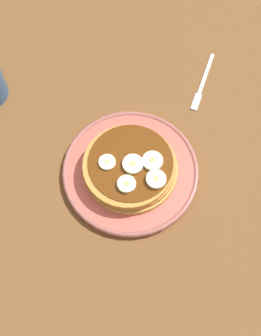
{
  "coord_description": "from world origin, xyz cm",
  "views": [
    {
      "loc": [
        19.18,
        24.09,
        71.33
      ],
      "look_at": [
        0.0,
        0.0,
        2.13
      ],
      "focal_mm": 49.23,
      "sensor_mm": 36.0,
      "label": 1
    }
  ],
  "objects_px": {
    "banana_slice_4": "(152,161)",
    "fork": "(202,84)",
    "banana_slice_3": "(127,184)",
    "banana_slice_2": "(156,179)",
    "pancake_stack": "(130,168)",
    "banana_slice_1": "(107,162)",
    "plate": "(131,171)",
    "banana_slice_0": "(132,165)"
  },
  "relations": [
    {
      "from": "pancake_stack",
      "to": "banana_slice_2",
      "type": "bearing_deg",
      "value": 106.89
    },
    {
      "from": "banana_slice_0",
      "to": "banana_slice_1",
      "type": "distance_m",
      "value": 0.04
    },
    {
      "from": "plate",
      "to": "banana_slice_3",
      "type": "distance_m",
      "value": 0.06
    },
    {
      "from": "plate",
      "to": "banana_slice_0",
      "type": "bearing_deg",
      "value": 71.18
    },
    {
      "from": "pancake_stack",
      "to": "banana_slice_0",
      "type": "xyz_separation_m",
      "value": [
        -0.0,
        0.0,
        0.02
      ]
    },
    {
      "from": "plate",
      "to": "banana_slice_4",
      "type": "distance_m",
      "value": 0.05
    },
    {
      "from": "banana_slice_3",
      "to": "banana_slice_4",
      "type": "relative_size",
      "value": 0.88
    },
    {
      "from": "banana_slice_3",
      "to": "fork",
      "type": "xyz_separation_m",
      "value": [
        -0.24,
        -0.08,
        -0.04
      ]
    },
    {
      "from": "banana_slice_1",
      "to": "banana_slice_2",
      "type": "xyz_separation_m",
      "value": [
        -0.04,
        0.07,
        0.0
      ]
    },
    {
      "from": "banana_slice_2",
      "to": "banana_slice_3",
      "type": "bearing_deg",
      "value": -28.61
    },
    {
      "from": "banana_slice_1",
      "to": "banana_slice_3",
      "type": "bearing_deg",
      "value": 90.78
    },
    {
      "from": "fork",
      "to": "banana_slice_4",
      "type": "bearing_deg",
      "value": 22.63
    },
    {
      "from": "banana_slice_2",
      "to": "fork",
      "type": "xyz_separation_m",
      "value": [
        -0.2,
        -0.11,
        -0.04
      ]
    },
    {
      "from": "banana_slice_2",
      "to": "banana_slice_1",
      "type": "bearing_deg",
      "value": -59.68
    },
    {
      "from": "pancake_stack",
      "to": "plate",
      "type": "bearing_deg",
      "value": -136.76
    },
    {
      "from": "pancake_stack",
      "to": "banana_slice_4",
      "type": "bearing_deg",
      "value": 147.65
    },
    {
      "from": "banana_slice_2",
      "to": "banana_slice_4",
      "type": "xyz_separation_m",
      "value": [
        -0.02,
        -0.03,
        -0.0
      ]
    },
    {
      "from": "pancake_stack",
      "to": "fork",
      "type": "distance_m",
      "value": 0.22
    },
    {
      "from": "banana_slice_2",
      "to": "banana_slice_3",
      "type": "relative_size",
      "value": 1.08
    },
    {
      "from": "banana_slice_2",
      "to": "banana_slice_0",
      "type": "bearing_deg",
      "value": -71.64
    },
    {
      "from": "banana_slice_2",
      "to": "plate",
      "type": "bearing_deg",
      "value": -76.22
    },
    {
      "from": "banana_slice_1",
      "to": "banana_slice_4",
      "type": "distance_m",
      "value": 0.07
    },
    {
      "from": "pancake_stack",
      "to": "banana_slice_1",
      "type": "relative_size",
      "value": 5.72
    },
    {
      "from": "pancake_stack",
      "to": "banana_slice_2",
      "type": "height_order",
      "value": "banana_slice_2"
    },
    {
      "from": "fork",
      "to": "banana_slice_2",
      "type": "bearing_deg",
      "value": 27.59
    },
    {
      "from": "banana_slice_3",
      "to": "banana_slice_0",
      "type": "bearing_deg",
      "value": -142.95
    },
    {
      "from": "banana_slice_0",
      "to": "banana_slice_2",
      "type": "distance_m",
      "value": 0.05
    },
    {
      "from": "banana_slice_1",
      "to": "fork",
      "type": "relative_size",
      "value": 0.24
    },
    {
      "from": "banana_slice_3",
      "to": "pancake_stack",
      "type": "bearing_deg",
      "value": -137.58
    },
    {
      "from": "banana_slice_4",
      "to": "fork",
      "type": "bearing_deg",
      "value": -157.37
    },
    {
      "from": "banana_slice_2",
      "to": "fork",
      "type": "height_order",
      "value": "banana_slice_2"
    },
    {
      "from": "pancake_stack",
      "to": "banana_slice_4",
      "type": "relative_size",
      "value": 4.65
    },
    {
      "from": "banana_slice_4",
      "to": "fork",
      "type": "xyz_separation_m",
      "value": [
        -0.19,
        -0.08,
        -0.04
      ]
    },
    {
      "from": "banana_slice_3",
      "to": "fork",
      "type": "distance_m",
      "value": 0.26
    },
    {
      "from": "plate",
      "to": "pancake_stack",
      "type": "distance_m",
      "value": 0.02
    },
    {
      "from": "banana_slice_2",
      "to": "banana_slice_3",
      "type": "distance_m",
      "value": 0.05
    },
    {
      "from": "pancake_stack",
      "to": "banana_slice_0",
      "type": "height_order",
      "value": "banana_slice_0"
    },
    {
      "from": "pancake_stack",
      "to": "banana_slice_2",
      "type": "relative_size",
      "value": 4.91
    },
    {
      "from": "banana_slice_0",
      "to": "pancake_stack",
      "type": "bearing_deg",
      "value": -88.99
    },
    {
      "from": "plate",
      "to": "banana_slice_0",
      "type": "height_order",
      "value": "banana_slice_0"
    },
    {
      "from": "banana_slice_1",
      "to": "banana_slice_3",
      "type": "height_order",
      "value": "banana_slice_3"
    },
    {
      "from": "plate",
      "to": "banana_slice_3",
      "type": "xyz_separation_m",
      "value": [
        0.03,
        0.03,
        0.04
      ]
    }
  ]
}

